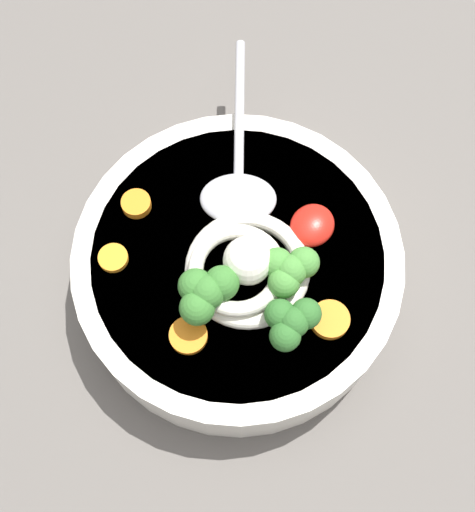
% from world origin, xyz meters
% --- Properties ---
extents(table_slab, '(1.31, 1.31, 0.03)m').
position_xyz_m(table_slab, '(0.00, 0.00, 0.01)').
color(table_slab, '#5B5651').
rests_on(table_slab, ground).
extents(soup_bowl, '(0.26, 0.26, 0.06)m').
position_xyz_m(soup_bowl, '(-0.01, 0.01, 0.06)').
color(soup_bowl, silver).
rests_on(soup_bowl, table_slab).
extents(noodle_pile, '(0.10, 0.10, 0.04)m').
position_xyz_m(noodle_pile, '(0.00, 0.02, 0.10)').
color(noodle_pile, silver).
rests_on(noodle_pile, soup_bowl).
extents(soup_spoon, '(0.16, 0.12, 0.02)m').
position_xyz_m(soup_spoon, '(-0.06, -0.02, 0.09)').
color(soup_spoon, '#B7B7BC').
rests_on(soup_spoon, soup_bowl).
extents(chili_sauce_dollop, '(0.04, 0.03, 0.02)m').
position_xyz_m(chili_sauce_dollop, '(-0.06, 0.04, 0.09)').
color(chili_sauce_dollop, red).
rests_on(chili_sauce_dollop, soup_bowl).
extents(broccoli_floret_far, '(0.04, 0.04, 0.03)m').
position_xyz_m(broccoli_floret_far, '(0.02, 0.07, 0.11)').
color(broccoli_floret_far, '#7A9E60').
rests_on(broccoli_floret_far, soup_bowl).
extents(broccoli_floret_front, '(0.05, 0.04, 0.04)m').
position_xyz_m(broccoli_floret_front, '(-0.01, 0.05, 0.11)').
color(broccoli_floret_front, '#7A9E60').
rests_on(broccoli_floret_front, soup_bowl).
extents(broccoli_floret_rear, '(0.05, 0.04, 0.04)m').
position_xyz_m(broccoli_floret_rear, '(0.04, 0.01, 0.11)').
color(broccoli_floret_rear, '#7A9E60').
rests_on(broccoli_floret_rear, soup_bowl).
extents(carrot_slice_beside_chili, '(0.02, 0.02, 0.01)m').
position_xyz_m(carrot_slice_beside_chili, '(0.05, -0.07, 0.09)').
color(carrot_slice_beside_chili, orange).
rests_on(carrot_slice_beside_chili, soup_bowl).
extents(carrot_slice_right, '(0.03, 0.03, 0.01)m').
position_xyz_m(carrot_slice_right, '(0.07, 0.01, 0.09)').
color(carrot_slice_right, orange).
rests_on(carrot_slice_right, soup_bowl).
extents(carrot_slice_extra_b, '(0.03, 0.03, 0.01)m').
position_xyz_m(carrot_slice_extra_b, '(-0.00, 0.09, 0.09)').
color(carrot_slice_extra_b, orange).
rests_on(carrot_slice_extra_b, soup_bowl).
extents(carrot_slice_extra_a, '(0.02, 0.02, 0.01)m').
position_xyz_m(carrot_slice_extra_a, '(0.00, -0.08, 0.09)').
color(carrot_slice_extra_a, orange).
rests_on(carrot_slice_extra_a, soup_bowl).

